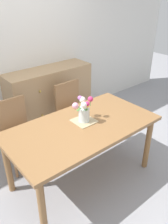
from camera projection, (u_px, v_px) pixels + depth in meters
name	position (u px, v px, depth m)	size (l,w,h in m)	color
ground_plane	(82.00, 177.00, 2.94)	(12.00, 12.00, 0.00)	#939399
back_wall	(12.00, 43.00, 3.35)	(7.00, 0.10, 2.80)	silver
dining_table	(82.00, 132.00, 2.62)	(1.70, 0.91, 0.77)	olive
chair_left	(16.00, 129.00, 2.98)	(0.42, 0.42, 0.90)	#9E7047
chair_right	(72.00, 108.00, 3.48)	(0.42, 0.42, 0.90)	#9E7047
dresser	(50.00, 98.00, 3.83)	(1.40, 0.47, 1.00)	tan
placemat	(84.00, 121.00, 2.65)	(0.24, 0.24, 0.01)	tan
flower_vase	(84.00, 110.00, 2.58)	(0.26, 0.21, 0.27)	silver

